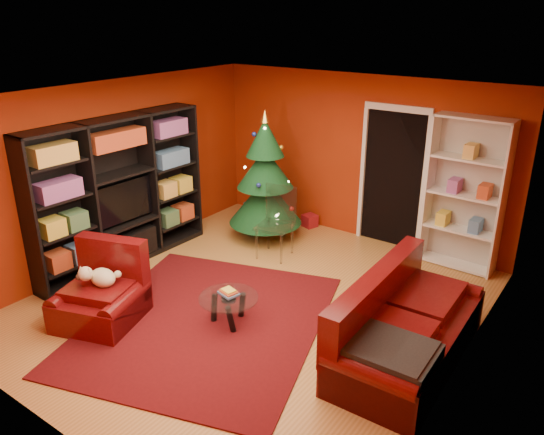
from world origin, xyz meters
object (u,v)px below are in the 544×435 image
Objects in this scene: armchair at (99,293)px; acrylic_chair at (275,226)px; dog at (103,278)px; gift_box_teal at (256,210)px; coffee_table at (229,310)px; christmas_tree at (265,177)px; gift_box_red at (310,221)px; sofa at (410,320)px; white_bookshelf at (465,195)px; rug at (206,322)px; media_unit at (120,193)px.

acrylic_chair is at bearing 58.07° from armchair.
armchair reaches higher than dog.
coffee_table reaches higher than gift_box_teal.
gift_box_red is (0.37, 0.78, -0.91)m from christmas_tree.
christmas_tree is 2.18× the size of acrylic_chair.
sofa is at bearing -31.30° from gift_box_teal.
acrylic_chair is at bearing -149.22° from white_bookshelf.
rug is 3.94m from white_bookshelf.
coffee_table is at bearing -58.45° from gift_box_teal.
rug is at bearing -69.46° from christmas_tree.
white_bookshelf is 2.28× the size of armchair.
white_bookshelf is at bearing 14.84° from christmas_tree.
christmas_tree is at bearing -115.31° from gift_box_red.
rug is 3.15× the size of armchair.
christmas_tree is at bearing 61.09° from media_unit.
gift_box_red is 0.53× the size of dog.
dog is 1.52m from coffee_table.
christmas_tree is 1.25m from gift_box_red.
gift_box_teal is 4.39m from sofa.
white_bookshelf is at bearing 34.47° from dog.
media_unit is 1.68m from dog.
dog is 3.51m from sofa.
white_bookshelf is 3.17× the size of coffee_table.
armchair is 3.57m from sofa.
rug is 3.32m from gift_box_red.
gift_box_teal is 0.15× the size of white_bookshelf.
dog is at bearing -46.59° from media_unit.
gift_box_teal is at bearing -165.14° from gift_box_red.
sofa is (0.28, -2.51, -0.62)m from white_bookshelf.
armchair is (0.48, -3.72, 0.22)m from gift_box_teal.
armchair is (-0.47, -3.97, 0.28)m from gift_box_red.
dog reaches higher than coffee_table.
gift_box_teal is at bearing 78.98° from media_unit.
acrylic_chair is at bearing 101.11° from rug.
rug is 0.34m from coffee_table.
coffee_table is (0.81, -3.12, 0.08)m from gift_box_red.
media_unit is 2.85× the size of armchair.
rug is 1.47× the size of christmas_tree.
gift_box_teal is at bearing -173.96° from white_bookshelf.
white_bookshelf is at bearing 59.13° from rug.
sofa reaches higher than armchair.
gift_box_red is 0.22× the size of armchair.
media_unit is at bearing -149.85° from acrylic_chair.
media_unit is 8.54× the size of gift_box_teal.
armchair is at bearing -146.13° from rug.
dog is at bearing -96.45° from gift_box_red.
media_unit is at bearing 111.11° from armchair.
rug is 1.11× the size of media_unit.
gift_box_red is (1.51, 2.71, -0.96)m from media_unit.
coffee_table is 0.73× the size of acrylic_chair.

